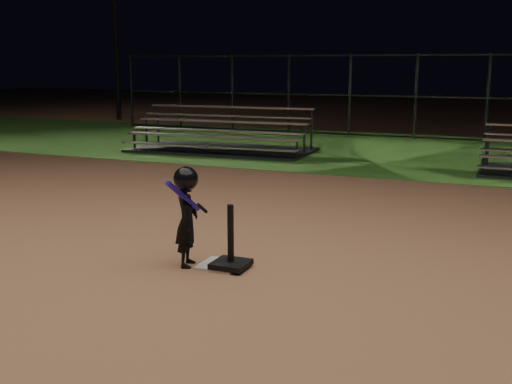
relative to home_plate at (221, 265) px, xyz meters
name	(u,v)px	position (x,y,z in m)	size (l,w,h in m)	color
ground	(221,266)	(0.00, 0.00, -0.01)	(80.00, 80.00, 0.00)	#A36C4A
grass_strip	(394,151)	(0.00, 10.00, -0.01)	(60.00, 8.00, 0.01)	#30601F
home_plate	(221,265)	(0.00, 0.00, 0.00)	(0.45, 0.45, 0.02)	beige
batting_tee	(231,256)	(0.15, -0.04, 0.13)	(0.38, 0.38, 0.70)	black
child_batter	(187,214)	(-0.34, -0.13, 0.58)	(0.40, 0.65, 1.12)	black
bleacher_left	(221,143)	(-4.07, 8.23, 0.22)	(4.66, 2.44, 1.12)	silver
backstop_fence	(416,97)	(0.00, 13.00, 1.24)	(20.08, 0.08, 2.50)	#38383D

